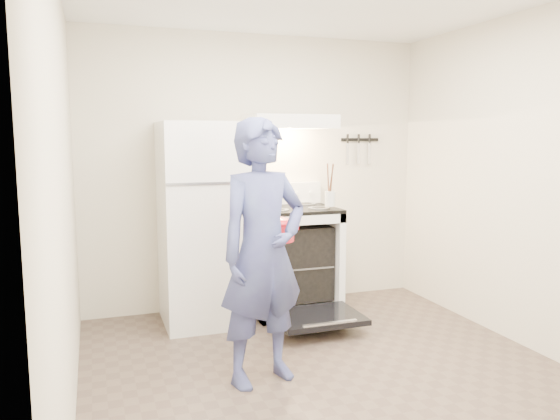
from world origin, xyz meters
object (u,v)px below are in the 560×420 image
object	(u,v)px
refrigerator	(203,224)
person	(263,252)
tea_kettle	(269,191)
stove_body	(292,261)
dutch_oven	(274,232)

from	to	relation	value
refrigerator	person	world-z (taller)	refrigerator
tea_kettle	person	distance (m)	1.48
tea_kettle	stove_body	bearing A→B (deg)	-21.79
person	stove_body	bearing A→B (deg)	46.45
stove_body	tea_kettle	xyz separation A→B (m)	(-0.19, 0.08, 0.64)
dutch_oven	stove_body	bearing A→B (deg)	62.76
stove_body	dutch_oven	size ratio (longest dim) A/B	2.61
dutch_oven	person	bearing A→B (deg)	-118.42
refrigerator	person	xyz separation A→B (m)	(0.13, -1.27, -0.00)
person	dutch_oven	xyz separation A→B (m)	(0.20, 0.36, 0.06)
tea_kettle	person	size ratio (longest dim) A/B	0.17
refrigerator	stove_body	distance (m)	0.90
stove_body	dutch_oven	bearing A→B (deg)	-117.24
stove_body	refrigerator	bearing A→B (deg)	-178.23
refrigerator	stove_body	world-z (taller)	refrigerator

